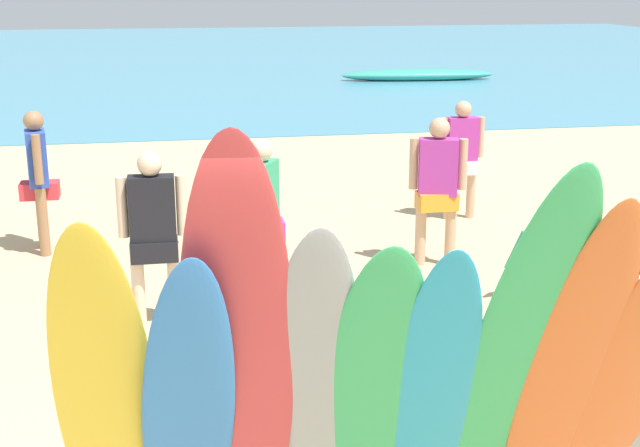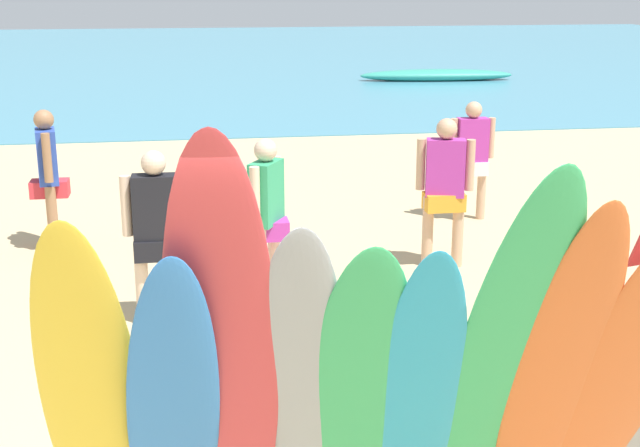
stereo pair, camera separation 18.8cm
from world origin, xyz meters
TOP-DOWN VIEW (x-y plane):
  - ground at (0.00, 14.00)m, footprint 60.00×60.00m
  - ocean_water at (0.00, 32.95)m, footprint 60.00×40.00m
  - surfboard_rack at (0.00, 0.00)m, footprint 3.45×0.07m
  - surfboard_yellow_0 at (-1.56, -0.60)m, footprint 0.56×0.93m
  - surfboard_blue_1 at (-1.17, -0.63)m, footprint 0.54×0.97m
  - surfboard_red_2 at (-0.91, -0.68)m, footprint 0.65×1.03m
  - surfboard_grey_3 at (-0.53, -0.59)m, footprint 0.55×0.93m
  - surfboard_green_4 at (-0.20, -0.59)m, footprint 0.60×0.93m
  - surfboard_teal_5 at (0.11, -0.62)m, footprint 0.54×0.94m
  - surfboard_green_6 at (0.54, -0.70)m, footprint 0.65×1.15m
  - surfboard_orange_7 at (0.84, -0.69)m, footprint 0.49×1.02m
  - surfboard_orange_8 at (1.22, -0.66)m, footprint 0.62×0.99m
  - beachgoer_by_water at (-1.36, 3.25)m, footprint 0.64×0.27m
  - beachgoer_near_rack at (2.75, 6.35)m, footprint 0.61×0.26m
  - beachgoer_photographing at (1.81, 4.49)m, footprint 0.63×0.32m
  - beachgoer_midbeach at (-0.28, 3.72)m, footprint 0.44×0.57m
  - beachgoer_strolling at (-2.70, 5.83)m, footprint 0.45×0.64m
  - beach_chair_blue at (2.50, 3.10)m, footprint 0.61×0.81m
  - distant_boat at (6.93, 22.23)m, footprint 4.98×1.34m

SIDE VIEW (x-z plane):
  - ground at x=0.00m, z-range 0.00..0.00m
  - ocean_water at x=0.00m, z-range 0.00..0.02m
  - distant_boat at x=6.93m, z-range -0.02..0.37m
  - beach_chair_blue at x=2.50m, z-range 0.03..0.82m
  - surfboard_rack at x=0.00m, z-range 0.19..0.79m
  - beachgoer_near_rack at x=2.75m, z-range 0.12..1.75m
  - beachgoer_midbeach at x=-0.28m, z-range 0.13..1.82m
  - beachgoer_by_water at x=-1.36m, z-range 0.13..1.82m
  - beachgoer_photographing at x=1.81m, z-range 0.13..1.85m
  - beachgoer_strolling at x=-2.70m, z-range 0.13..1.85m
  - surfboard_teal_5 at x=0.11m, z-range 0.00..2.04m
  - surfboard_green_4 at x=-0.20m, z-range 0.00..2.06m
  - surfboard_blue_1 at x=-1.17m, z-range 0.00..2.08m
  - surfboard_orange_8 at x=1.22m, z-range 0.00..2.12m
  - surfboard_grey_3 at x=-0.53m, z-range 0.00..2.17m
  - surfboard_yellow_0 at x=-1.56m, z-range 0.00..2.25m
  - surfboard_orange_7 at x=0.84m, z-range 0.00..2.28m
  - surfboard_green_6 at x=0.54m, z-range 0.00..2.47m
  - surfboard_red_2 at x=-0.91m, z-range 0.00..2.64m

